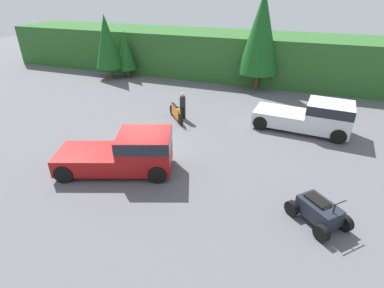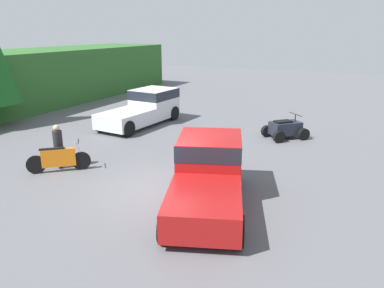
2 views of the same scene
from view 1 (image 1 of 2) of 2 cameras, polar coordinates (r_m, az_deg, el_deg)
name	(u,v)px [view 1 (image 1 of 2)]	position (r m, az deg, el deg)	size (l,w,h in m)	color
ground_plane	(147,154)	(15.39, -8.60, -1.84)	(80.00, 80.00, 0.00)	#5B5B60
hillside_backdrop	(227,55)	(28.94, 6.75, 16.55)	(44.00, 6.00, 3.81)	#2D6028
tree_left	(107,42)	(28.51, -15.90, 18.24)	(2.40, 2.40, 5.46)	brown
tree_mid_left	(126,50)	(28.70, -12.55, 17.01)	(1.79, 1.79, 4.07)	brown
tree_mid_right	(261,33)	(24.87, 13.02, 19.94)	(3.26, 3.26, 7.41)	brown
pickup_truck_red	(127,152)	(13.71, -12.22, -1.45)	(5.50, 3.68, 1.87)	maroon
pickup_truck_second	(313,116)	(18.48, 21.99, 5.01)	(5.44, 2.52, 1.87)	silver
dirt_bike	(176,113)	(18.87, -3.06, 5.93)	(1.64, 1.83, 1.17)	black
quad_atv	(318,211)	(11.78, 22.93, -11.75)	(2.36, 2.33, 1.20)	black
rider_person	(183,105)	(18.84, -1.79, 7.40)	(0.50, 0.50, 1.74)	black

